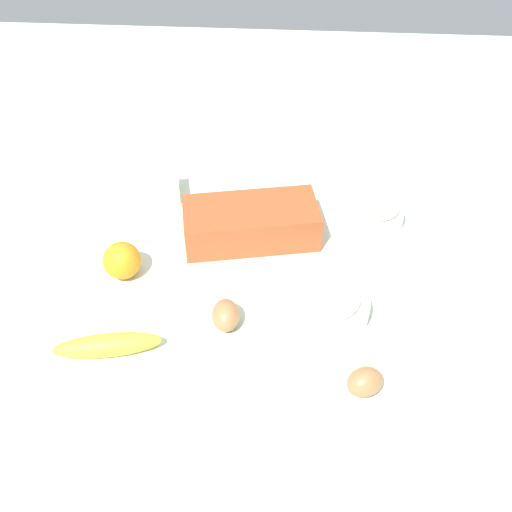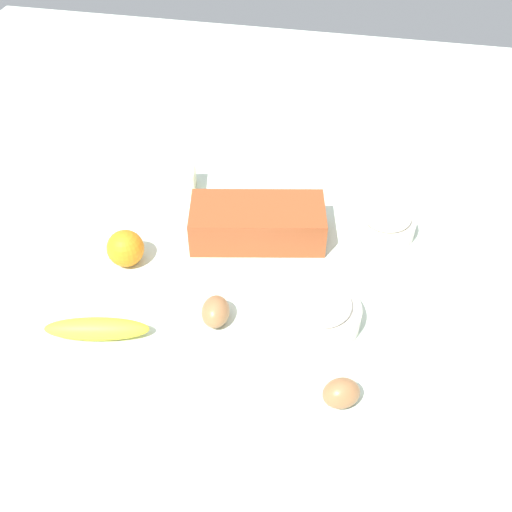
% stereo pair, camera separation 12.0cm
% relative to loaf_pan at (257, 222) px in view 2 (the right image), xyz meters
% --- Properties ---
extents(ground_plane, '(2.40, 2.40, 0.02)m').
position_rel_loaf_pan_xyz_m(ground_plane, '(0.02, -0.10, -0.05)').
color(ground_plane, silver).
extents(loaf_pan, '(0.30, 0.18, 0.08)m').
position_rel_loaf_pan_xyz_m(loaf_pan, '(0.00, 0.00, 0.00)').
color(loaf_pan, '#9E4723').
rests_on(loaf_pan, ground_plane).
extents(flour_bowl, '(0.13, 0.13, 0.07)m').
position_rel_loaf_pan_xyz_m(flour_bowl, '(0.26, 0.07, -0.01)').
color(flour_bowl, silver).
rests_on(flour_bowl, ground_plane).
extents(sugar_bowl, '(0.15, 0.15, 0.07)m').
position_rel_loaf_pan_xyz_m(sugar_bowl, '(0.16, -0.21, -0.01)').
color(sugar_bowl, silver).
rests_on(sugar_bowl, ground_plane).
extents(banana, '(0.19, 0.08, 0.04)m').
position_rel_loaf_pan_xyz_m(banana, '(-0.23, -0.33, -0.02)').
color(banana, yellow).
rests_on(banana, ground_plane).
extents(orange_fruit, '(0.08, 0.08, 0.08)m').
position_rel_loaf_pan_xyz_m(orange_fruit, '(-0.24, -0.13, -0.00)').
color(orange_fruit, orange).
rests_on(orange_fruit, ground_plane).
extents(butter_block, '(0.10, 0.08, 0.06)m').
position_rel_loaf_pan_xyz_m(butter_block, '(-0.22, 0.13, -0.01)').
color(butter_block, '#F4EDB2').
rests_on(butter_block, ground_plane).
extents(egg_near_butter, '(0.06, 0.07, 0.05)m').
position_rel_loaf_pan_xyz_m(egg_near_butter, '(-0.03, -0.25, -0.02)').
color(egg_near_butter, '#A06B41').
rests_on(egg_near_butter, ground_plane).
extents(egg_beside_bowl, '(0.08, 0.07, 0.05)m').
position_rel_loaf_pan_xyz_m(egg_beside_bowl, '(0.22, -0.38, -0.02)').
color(egg_beside_bowl, '#9C693F').
rests_on(egg_beside_bowl, ground_plane).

